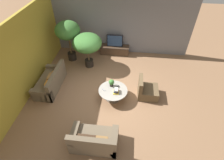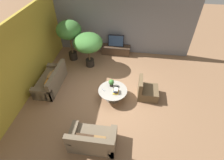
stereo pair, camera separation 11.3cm
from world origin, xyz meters
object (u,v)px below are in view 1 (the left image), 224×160
at_px(couch_by_wall, 51,82).
at_px(potted_palm_tall, 68,32).
at_px(potted_plant_tabletop, 112,83).
at_px(coffee_table, 113,92).
at_px(television, 115,41).
at_px(couch_near_entry, 94,140).
at_px(media_console, 115,50).
at_px(armchair_wicker, 147,91).
at_px(potted_palm_corner, 87,44).

xyz_separation_m(couch_by_wall, potted_palm_tall, (0.29, 2.12, 1.25)).
bearing_deg(potted_plant_tabletop, coffee_table, -69.27).
height_order(couch_by_wall, potted_palm_tall, potted_palm_tall).
relative_size(television, potted_palm_tall, 0.40).
xyz_separation_m(potted_palm_tall, potted_plant_tabletop, (2.32, -2.24, -0.92)).
distance_m(couch_near_entry, potted_plant_tabletop, 2.36).
bearing_deg(coffee_table, potted_palm_tall, 134.21).
bearing_deg(media_console, television, -90.00).
distance_m(television, couch_near_entry, 5.38).
height_order(media_console, coffee_table, media_console).
distance_m(couch_near_entry, armchair_wicker, 2.92).
bearing_deg(couch_by_wall, potted_plant_tabletop, 87.43).
distance_m(coffee_table, couch_near_entry, 2.12).
height_order(potted_palm_corner, potted_plant_tabletop, potted_palm_corner).
distance_m(potted_palm_corner, potted_plant_tabletop, 2.30).
bearing_deg(couch_near_entry, coffee_table, -99.67).
height_order(media_console, couch_by_wall, couch_by_wall).
bearing_deg(coffee_table, couch_near_entry, -99.67).
distance_m(coffee_table, armchair_wicker, 1.36).
height_order(media_console, potted_plant_tabletop, potted_plant_tabletop).
bearing_deg(couch_near_entry, potted_palm_tall, -65.81).
relative_size(couch_by_wall, potted_plant_tabletop, 5.78).
relative_size(media_console, armchair_wicker, 1.77).
distance_m(media_console, couch_near_entry, 5.36).
relative_size(media_console, potted_palm_corner, 0.90).
distance_m(television, potted_palm_tall, 2.40).
bearing_deg(media_console, armchair_wicker, -61.62).
height_order(armchair_wicker, potted_palm_corner, potted_palm_corner).
relative_size(media_console, potted_palm_tall, 0.75).
bearing_deg(couch_by_wall, potted_palm_corner, 142.21).
relative_size(media_console, potted_plant_tabletop, 4.90).
relative_size(potted_palm_tall, potted_plant_tabletop, 6.58).
relative_size(television, potted_plant_tabletop, 2.64).
bearing_deg(armchair_wicker, couch_near_entry, 144.76).
height_order(coffee_table, armchair_wicker, armchair_wicker).
distance_m(media_console, television, 0.54).
bearing_deg(television, media_console, 90.00).
bearing_deg(coffee_table, couch_by_wall, 172.68).
xyz_separation_m(potted_palm_corner, potted_plant_tabletop, (1.32, -1.78, -0.62)).
relative_size(armchair_wicker, potted_palm_tall, 0.42).
height_order(couch_by_wall, couch_near_entry, same).
distance_m(couch_by_wall, couch_near_entry, 3.38).
relative_size(couch_by_wall, potted_palm_corner, 1.06).
bearing_deg(television, potted_palm_tall, -159.38).
distance_m(media_console, potted_palm_tall, 2.62).
xyz_separation_m(coffee_table, potted_plant_tabletop, (-0.09, 0.23, 0.31)).
xyz_separation_m(armchair_wicker, potted_plant_tabletop, (-1.42, -0.07, 0.35)).
xyz_separation_m(couch_by_wall, couch_near_entry, (2.34, -2.43, -0.00)).
height_order(armchair_wicker, potted_plant_tabletop, armchair_wicker).
xyz_separation_m(armchair_wicker, potted_palm_tall, (-3.73, 2.17, 1.27)).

